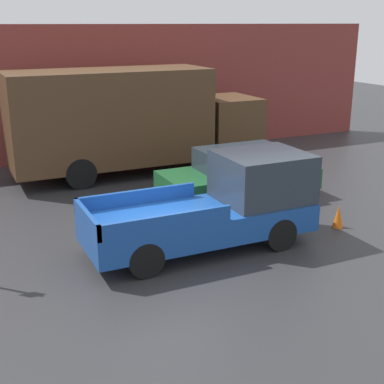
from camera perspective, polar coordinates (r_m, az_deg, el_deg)
ground_plane at (r=12.36m, az=-3.30°, el=-6.89°), size 60.00×60.00×0.00m
building_wall at (r=20.99m, az=-13.76°, el=10.06°), size 28.00×0.15×5.07m
pickup_truck at (r=12.67m, az=3.17°, el=-1.41°), size 5.41×1.99×2.16m
car at (r=16.14m, az=5.12°, el=1.96°), size 4.70×2.02×1.54m
delivery_truck at (r=18.77m, az=-6.68°, el=7.76°), size 8.91×2.51×3.63m
traffic_cone at (r=14.46m, az=15.34°, el=-2.53°), size 0.28×0.28×0.59m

